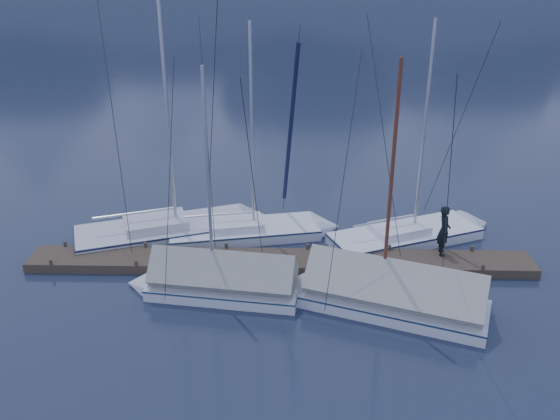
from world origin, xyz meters
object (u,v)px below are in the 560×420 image
object	(u,v)px
sailboat_open_mid	(266,231)
sailboat_open_right	(424,234)
sailboat_open_left	(190,229)
person	(444,230)
sailboat_covered_near	(378,295)
sailboat_covered_far	(210,282)

from	to	relation	value
sailboat_open_mid	sailboat_open_right	distance (m)	6.26
sailboat_open_left	sailboat_open_right	bearing A→B (deg)	-0.98
sailboat_open_mid	person	world-z (taller)	sailboat_open_mid
sailboat_open_left	person	distance (m)	9.79
sailboat_open_left	sailboat_covered_near	xyz separation A→B (m)	(6.81, -5.16, 0.25)
sailboat_open_mid	sailboat_covered_far	size ratio (longest dim) A/B	1.10
sailboat_open_left	person	size ratio (longest dim) A/B	5.63
sailboat_open_left	sailboat_covered_near	world-z (taller)	sailboat_open_left
sailboat_open_left	sailboat_covered_far	xyz separation A→B (m)	(1.40, -4.48, 0.22)
sailboat_covered_far	person	bearing A→B (deg)	16.07
sailboat_open_right	sailboat_covered_far	xyz separation A→B (m)	(-7.88, -4.32, 0.24)
sailboat_covered_far	person	size ratio (longest dim) A/B	4.41
person	sailboat_open_right	bearing A→B (deg)	8.22
sailboat_open_left	person	bearing A→B (deg)	-12.77
sailboat_covered_near	sailboat_covered_far	bearing A→B (deg)	172.81
sailboat_covered_near	person	bearing A→B (deg)	48.34
sailboat_open_left	sailboat_covered_near	size ratio (longest dim) A/B	1.20
sailboat_open_right	sailboat_covered_far	bearing A→B (deg)	-151.26
sailboat_open_mid	sailboat_open_right	xyz separation A→B (m)	(6.25, -0.10, 0.00)
sailboat_covered_near	sailboat_covered_far	world-z (taller)	sailboat_covered_near
sailboat_covered_near	person	distance (m)	4.12
person	sailboat_covered_far	bearing A→B (deg)	108.32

